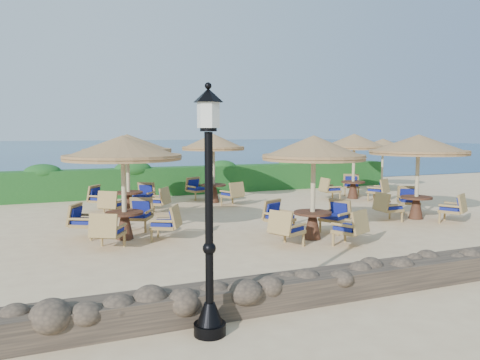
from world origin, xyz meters
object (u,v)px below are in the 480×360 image
(cafe_set_3, at_px, (128,158))
(cafe_set_5, at_px, (354,153))
(lamp_post, at_px, (209,222))
(cafe_set_2, at_px, (418,157))
(cafe_set_4, at_px, (213,153))
(cafe_set_0, at_px, (123,166))
(extra_parasol, at_px, (383,144))
(cafe_set_1, at_px, (313,170))

(cafe_set_3, xyz_separation_m, cafe_set_5, (9.04, -0.15, -0.01))
(lamp_post, xyz_separation_m, cafe_set_5, (9.55, 10.03, 0.31))
(cafe_set_2, distance_m, cafe_set_4, 7.40)
(lamp_post, xyz_separation_m, cafe_set_0, (-0.21, 6.19, 0.32))
(cafe_set_4, relative_size, cafe_set_5, 1.03)
(cafe_set_3, bearing_deg, extra_parasol, 8.56)
(cafe_set_4, bearing_deg, cafe_set_3, -163.45)
(extra_parasol, relative_size, cafe_set_2, 0.79)
(lamp_post, height_order, cafe_set_1, lamp_post)
(lamp_post, bearing_deg, extra_parasol, 43.60)
(cafe_set_3, height_order, cafe_set_5, same)
(extra_parasol, xyz_separation_m, cafe_set_2, (-3.89, -6.44, -0.21))
(extra_parasol, bearing_deg, cafe_set_3, -171.44)
(lamp_post, bearing_deg, cafe_set_3, 87.14)
(cafe_set_1, bearing_deg, cafe_set_4, 92.77)
(extra_parasol, height_order, cafe_set_0, cafe_set_0)
(cafe_set_0, relative_size, cafe_set_3, 1.00)
(cafe_set_2, height_order, cafe_set_4, same)
(lamp_post, distance_m, cafe_set_4, 11.86)
(cafe_set_2, bearing_deg, lamp_post, -147.46)
(extra_parasol, bearing_deg, cafe_set_2, -121.12)
(cafe_set_0, xyz_separation_m, cafe_set_5, (9.76, 3.84, -0.01))
(cafe_set_0, relative_size, cafe_set_5, 1.08)
(cafe_set_2, height_order, cafe_set_3, same)
(lamp_post, distance_m, cafe_set_3, 10.20)
(cafe_set_3, bearing_deg, cafe_set_4, 16.55)
(lamp_post, bearing_deg, cafe_set_4, 70.75)
(cafe_set_0, relative_size, cafe_set_4, 1.04)
(cafe_set_1, relative_size, cafe_set_2, 0.93)
(cafe_set_4, bearing_deg, extra_parasol, 5.33)
(extra_parasol, distance_m, cafe_set_4, 8.73)
(extra_parasol, height_order, cafe_set_3, cafe_set_3)
(cafe_set_0, height_order, cafe_set_5, same)
(lamp_post, relative_size, cafe_set_2, 1.09)
(lamp_post, xyz_separation_m, cafe_set_3, (0.51, 10.18, 0.32))
(lamp_post, distance_m, cafe_set_1, 6.10)
(cafe_set_0, xyz_separation_m, cafe_set_3, (0.72, 3.99, -0.00))
(cafe_set_1, bearing_deg, cafe_set_0, 157.87)
(cafe_set_1, xyz_separation_m, cafe_set_5, (5.31, 5.65, 0.08))
(cafe_set_3, relative_size, cafe_set_5, 1.08)
(cafe_set_1, bearing_deg, extra_parasol, 42.33)
(extra_parasol, bearing_deg, lamp_post, -136.40)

